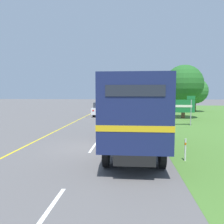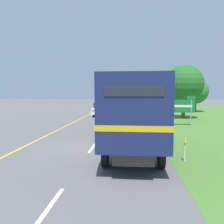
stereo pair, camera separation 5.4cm
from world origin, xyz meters
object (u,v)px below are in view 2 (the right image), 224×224
horse_trailer_truck (133,111)px  lead_car_grey_ahead (130,103)px  lead_car_white (101,109)px  highway_sign (183,107)px  roadside_tree_mid (195,91)px  roadside_tree_near (184,84)px  delineator_post (185,149)px

horse_trailer_truck → lead_car_grey_ahead: size_ratio=2.12×
lead_car_white → highway_sign: (8.39, -7.77, 0.78)m
lead_car_grey_ahead → roadside_tree_mid: size_ratio=0.76×
roadside_tree_near → roadside_tree_mid: size_ratio=1.16×
lead_car_white → highway_sign: bearing=-42.8°
horse_trailer_truck → lead_car_grey_ahead: bearing=90.8°
roadside_tree_near → horse_trailer_truck: bearing=-111.5°
highway_sign → delineator_post: bearing=-102.2°
lead_car_grey_ahead → roadside_tree_mid: bearing=-33.0°
lead_car_grey_ahead → highway_sign: size_ratio=1.51×
horse_trailer_truck → roadside_tree_mid: (9.87, 24.56, 1.27)m
lead_car_grey_ahead → delineator_post: 32.88m
lead_car_white → roadside_tree_near: (9.83, -1.81, 3.03)m
horse_trailer_truck → roadside_tree_mid: size_ratio=1.61×
horse_trailer_truck → delineator_post: size_ratio=8.92×
roadside_tree_near → roadside_tree_mid: bearing=67.5°
lead_car_grey_ahead → delineator_post: lead_car_grey_ahead is taller
horse_trailer_truck → delineator_post: horse_trailer_truck is taller
roadside_tree_mid → lead_car_white: bearing=-150.6°
lead_car_white → horse_trailer_truck: bearing=-76.8°
delineator_post → lead_car_white: bearing=108.4°
delineator_post → roadside_tree_near: bearing=77.3°
lead_car_white → roadside_tree_near: bearing=-10.4°
roadside_tree_mid → lead_car_grey_ahead: bearing=147.0°
lead_car_white → roadside_tree_mid: roadside_tree_mid is taller
lead_car_grey_ahead → highway_sign: bearing=-77.6°
lead_car_white → roadside_tree_near: size_ratio=0.74×
horse_trailer_truck → lead_car_white: bearing=103.2°
roadside_tree_mid → highway_sign: bearing=-109.2°
horse_trailer_truck → roadside_tree_near: bearing=68.5°
lead_car_grey_ahead → highway_sign: highway_sign is taller
horse_trailer_truck → highway_sign: (4.46, 9.02, -0.30)m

